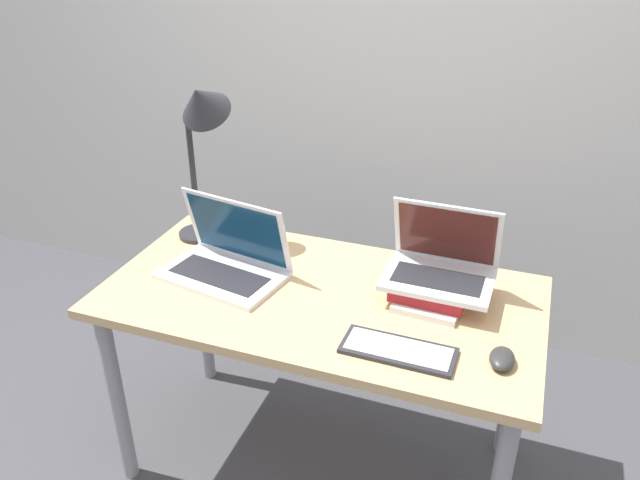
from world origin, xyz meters
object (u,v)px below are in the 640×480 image
at_px(book_stack, 434,286).
at_px(laptop_on_books, 441,264).
at_px(mouse, 502,359).
at_px(laptop_left, 227,260).
at_px(wireless_keyboard, 398,350).
at_px(desk_lamp, 200,120).

height_order(book_stack, laptop_on_books, laptop_on_books).
bearing_deg(mouse, laptop_left, 169.44).
height_order(wireless_keyboard, mouse, mouse).
xyz_separation_m(laptop_left, book_stack, (0.63, 0.10, -0.02)).
distance_m(book_stack, desk_lamp, 0.88).
bearing_deg(laptop_left, book_stack, 9.19).
bearing_deg(laptop_on_books, mouse, -51.62).
bearing_deg(mouse, wireless_keyboard, -170.23).
height_order(laptop_on_books, desk_lamp, desk_lamp).
relative_size(wireless_keyboard, desk_lamp, 0.51).
relative_size(laptop_left, mouse, 4.30).
distance_m(laptop_left, book_stack, 0.64).
bearing_deg(mouse, book_stack, 130.48).
bearing_deg(desk_lamp, laptop_on_books, -4.07).
bearing_deg(desk_lamp, mouse, -17.79).
distance_m(wireless_keyboard, mouse, 0.26).
bearing_deg(book_stack, wireless_keyboard, -96.03).
bearing_deg(desk_lamp, book_stack, -4.41).
relative_size(laptop_on_books, mouse, 3.30).
height_order(laptop_left, mouse, laptop_left).
relative_size(book_stack, wireless_keyboard, 0.97).
height_order(laptop_left, wireless_keyboard, laptop_left).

